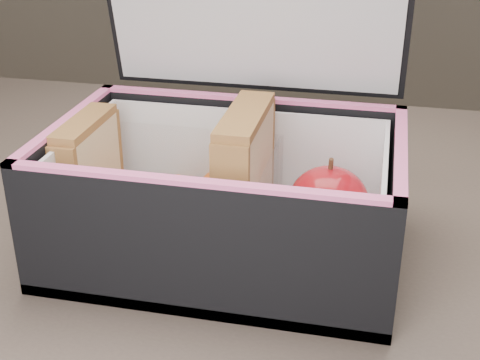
# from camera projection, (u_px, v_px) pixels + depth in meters

# --- Properties ---
(kitchen_table) EXTENTS (1.20, 0.80, 0.75)m
(kitchen_table) POSITION_uv_depth(u_px,v_px,m) (290.00, 333.00, 0.61)
(kitchen_table) COLOR brown
(kitchen_table) RESTS_ON ground
(lunch_bag) EXTENTS (0.28, 0.22, 0.28)m
(lunch_bag) POSITION_uv_depth(u_px,v_px,m) (226.00, 186.00, 0.55)
(lunch_bag) COLOR black
(lunch_bag) RESTS_ON kitchen_table
(plastic_tub) EXTENTS (0.18, 0.13, 0.07)m
(plastic_tub) POSITION_uv_depth(u_px,v_px,m) (166.00, 194.00, 0.56)
(plastic_tub) COLOR white
(plastic_tub) RESTS_ON lunch_bag
(sandwich_left) EXTENTS (0.02, 0.08, 0.10)m
(sandwich_left) POSITION_uv_depth(u_px,v_px,m) (89.00, 172.00, 0.56)
(sandwich_left) COLOR #D5B481
(sandwich_left) RESTS_ON plastic_tub
(sandwich_right) EXTENTS (0.03, 0.10, 0.11)m
(sandwich_right) POSITION_uv_depth(u_px,v_px,m) (245.00, 178.00, 0.53)
(sandwich_right) COLOR #D5B481
(sandwich_right) RESTS_ON plastic_tub
(carrot_sticks) EXTENTS (0.05, 0.13, 0.03)m
(carrot_sticks) POSITION_uv_depth(u_px,v_px,m) (165.00, 207.00, 0.57)
(carrot_sticks) COLOR #FF5B16
(carrot_sticks) RESTS_ON plastic_tub
(paper_napkin) EXTENTS (0.08, 0.09, 0.01)m
(paper_napkin) POSITION_uv_depth(u_px,v_px,m) (329.00, 238.00, 0.56)
(paper_napkin) COLOR white
(paper_napkin) RESTS_ON lunch_bag
(red_apple) EXTENTS (0.08, 0.08, 0.07)m
(red_apple) POSITION_uv_depth(u_px,v_px,m) (328.00, 203.00, 0.54)
(red_apple) COLOR #980614
(red_apple) RESTS_ON paper_napkin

